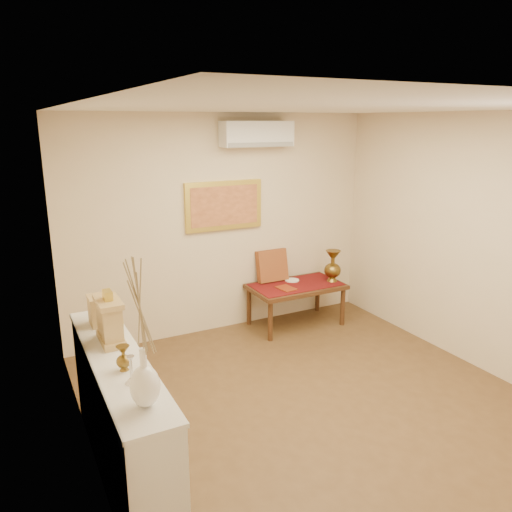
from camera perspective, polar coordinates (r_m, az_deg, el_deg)
floor at (r=4.87m, az=7.75°, el=-17.24°), size 4.50×4.50×0.00m
ceiling at (r=4.12m, az=9.13°, el=16.41°), size 4.50×4.50×0.00m
wall_back at (r=6.21m, az=-3.74°, el=3.54°), size 4.00×0.02×2.70m
wall_left at (r=3.58m, az=-18.86°, el=-6.08°), size 0.02×4.50×2.70m
wall_right at (r=5.67m, az=25.08°, el=1.01°), size 0.02×4.50×2.70m
white_vase at (r=2.91m, az=-12.95°, el=-8.53°), size 0.18×0.18×0.93m
candlestick at (r=3.34m, az=-14.09°, el=-12.49°), size 0.09×0.09×0.19m
brass_urn_small at (r=3.50m, az=-14.93°, el=-10.84°), size 0.10×0.10×0.23m
table_cloth at (r=6.48m, az=4.61°, el=-3.27°), size 1.14×0.59×0.01m
brass_urn_tall at (r=6.60m, az=8.77°, el=-0.75°), size 0.22×0.22×0.50m
plate at (r=6.62m, az=4.14°, el=-2.77°), size 0.19×0.19×0.01m
menu at (r=6.30m, az=3.47°, el=-3.70°), size 0.21×0.27×0.01m
cushion at (r=6.54m, az=1.84°, el=-1.10°), size 0.42×0.18×0.43m
display_ledge at (r=3.98m, az=-15.17°, el=-17.34°), size 0.37×2.02×0.98m
mantel_clock at (r=3.92m, az=-16.36°, el=-7.06°), size 0.17×0.36×0.41m
wooden_chest at (r=4.30m, az=-17.48°, el=-5.93°), size 0.16×0.21×0.24m
low_table at (r=6.50m, az=4.60°, el=-3.84°), size 1.20×0.70×0.55m
painting at (r=6.14m, az=-3.68°, el=5.78°), size 1.00×0.06×0.60m
ac_unit at (r=6.14m, az=0.11°, el=13.77°), size 0.90×0.25×0.30m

